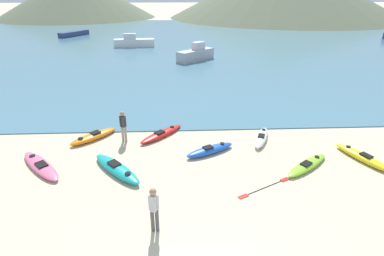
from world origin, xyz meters
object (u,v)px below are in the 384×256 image
at_px(person_near_foreground, 154,207).
at_px(kayak_on_sand_7, 94,136).
at_px(kayak_on_sand_2, 210,150).
at_px(person_near_waterline, 123,125).
at_px(moored_boat_2, 74,34).
at_px(kayak_on_sand_3, 41,165).
at_px(moored_boat_1, 196,54).
at_px(kayak_on_sand_6, 117,168).
at_px(kayak_on_sand_0, 261,137).
at_px(moored_boat_0, 134,42).
at_px(kayak_on_sand_4, 162,134).
at_px(kayak_on_sand_5, 307,165).
at_px(loose_paddle, 265,188).
at_px(kayak_on_sand_1, 363,157).

bearing_deg(person_near_foreground, kayak_on_sand_7, 118.43).
height_order(kayak_on_sand_2, person_near_waterline, person_near_waterline).
height_order(kayak_on_sand_7, moored_boat_2, moored_boat_2).
relative_size(kayak_on_sand_7, person_near_foreground, 1.44).
bearing_deg(person_near_waterline, kayak_on_sand_3, -144.21).
bearing_deg(moored_boat_1, moored_boat_2, 134.21).
xyz_separation_m(kayak_on_sand_2, kayak_on_sand_6, (-4.46, -1.54, 0.01)).
bearing_deg(kayak_on_sand_0, moored_boat_2, 118.86).
bearing_deg(moored_boat_0, kayak_on_sand_4, -79.75).
height_order(kayak_on_sand_6, kayak_on_sand_7, kayak_on_sand_6).
distance_m(moored_boat_0, moored_boat_1, 12.66).
xyz_separation_m(kayak_on_sand_6, moored_boat_0, (-3.39, 32.85, 0.53)).
xyz_separation_m(kayak_on_sand_5, moored_boat_2, (-24.37, 44.44, 0.34)).
xyz_separation_m(kayak_on_sand_0, moored_boat_1, (-2.45, 20.55, 0.60)).
distance_m(moored_boat_1, loose_paddle, 24.96).
bearing_deg(kayak_on_sand_2, moored_boat_0, 104.08).
bearing_deg(kayak_on_sand_7, kayak_on_sand_4, 2.76).
xyz_separation_m(moored_boat_0, moored_boat_2, (-12.08, 11.55, -0.24)).
xyz_separation_m(kayak_on_sand_1, kayak_on_sand_3, (-15.47, 0.02, -0.04)).
relative_size(kayak_on_sand_1, moored_boat_0, 0.53).
relative_size(kayak_on_sand_3, loose_paddle, 1.22).
distance_m(kayak_on_sand_4, kayak_on_sand_6, 4.07).
bearing_deg(moored_boat_1, kayak_on_sand_5, -80.54).
relative_size(kayak_on_sand_2, moored_boat_1, 0.60).
xyz_separation_m(kayak_on_sand_2, loose_paddle, (2.02, -3.08, -0.16)).
relative_size(kayak_on_sand_1, kayak_on_sand_3, 1.00).
xyz_separation_m(kayak_on_sand_6, kayak_on_sand_7, (-1.89, 3.42, -0.01)).
xyz_separation_m(kayak_on_sand_3, loose_paddle, (10.10, -2.04, -0.12)).
height_order(kayak_on_sand_0, kayak_on_sand_2, kayak_on_sand_2).
bearing_deg(moored_boat_2, kayak_on_sand_4, -66.94).
bearing_deg(person_near_foreground, kayak_on_sand_5, 28.56).
xyz_separation_m(kayak_on_sand_0, person_near_waterline, (-7.55, 0.22, 0.84)).
xyz_separation_m(kayak_on_sand_4, kayak_on_sand_5, (7.00, -3.64, -0.02)).
height_order(kayak_on_sand_4, moored_boat_2, moored_boat_2).
bearing_deg(kayak_on_sand_1, kayak_on_sand_7, 167.92).
height_order(kayak_on_sand_0, kayak_on_sand_1, kayak_on_sand_1).
height_order(person_near_waterline, loose_paddle, person_near_waterline).
bearing_deg(moored_boat_1, kayak_on_sand_3, -110.67).
height_order(kayak_on_sand_3, moored_boat_1, moored_boat_1).
height_order(kayak_on_sand_2, moored_boat_1, moored_boat_1).
bearing_deg(kayak_on_sand_5, kayak_on_sand_2, 160.36).
relative_size(moored_boat_1, loose_paddle, 1.79).
distance_m(kayak_on_sand_0, kayak_on_sand_5, 3.20).
xyz_separation_m(kayak_on_sand_2, kayak_on_sand_7, (-6.35, 1.87, -0.01)).
height_order(kayak_on_sand_1, kayak_on_sand_3, kayak_on_sand_1).
xyz_separation_m(kayak_on_sand_7, loose_paddle, (8.37, -4.96, -0.15)).
xyz_separation_m(kayak_on_sand_0, kayak_on_sand_6, (-7.45, -2.82, 0.01)).
bearing_deg(moored_boat_0, kayak_on_sand_1, -64.80).
bearing_deg(kayak_on_sand_1, kayak_on_sand_6, -177.70).
height_order(kayak_on_sand_4, kayak_on_sand_7, kayak_on_sand_7).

